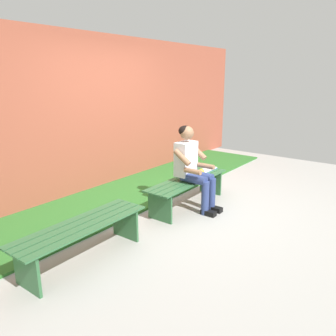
# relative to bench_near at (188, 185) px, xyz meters

# --- Properties ---
(ground_plane) EXTENTS (10.00, 7.00, 0.04)m
(ground_plane) POSITION_rel_bench_near_xyz_m (0.99, 1.00, -0.34)
(ground_plane) COLOR #9E9E99
(grass_strip) EXTENTS (9.00, 2.10, 0.03)m
(grass_strip) POSITION_rel_bench_near_xyz_m (0.99, -1.42, -0.31)
(grass_strip) COLOR #2D6B28
(grass_strip) RESTS_ON ground
(brick_wall) EXTENTS (9.50, 0.24, 2.60)m
(brick_wall) POSITION_rel_bench_near_xyz_m (0.50, -1.86, 0.98)
(brick_wall) COLOR #9E4C38
(brick_wall) RESTS_ON ground
(bench_near) EXTENTS (1.63, 0.46, 0.42)m
(bench_near) POSITION_rel_bench_near_xyz_m (0.00, 0.00, 0.00)
(bench_near) COLOR #2D6038
(bench_near) RESTS_ON ground
(bench_far) EXTENTS (1.53, 0.46, 0.42)m
(bench_far) POSITION_rel_bench_near_xyz_m (1.97, 0.00, -0.00)
(bench_far) COLOR #2D6038
(bench_far) RESTS_ON ground
(person_seated) EXTENTS (0.50, 0.69, 1.23)m
(person_seated) POSITION_rel_bench_near_xyz_m (0.04, 0.10, 0.35)
(person_seated) COLOR silver
(person_seated) RESTS_ON ground
(apple) EXTENTS (0.09, 0.09, 0.09)m
(apple) POSITION_rel_bench_near_xyz_m (-0.35, 0.02, 0.14)
(apple) COLOR gold
(apple) RESTS_ON bench_near
(book_open) EXTENTS (0.41, 0.17, 0.02)m
(book_open) POSITION_rel_bench_near_xyz_m (-0.59, -0.03, 0.11)
(book_open) COLOR white
(book_open) RESTS_ON bench_near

